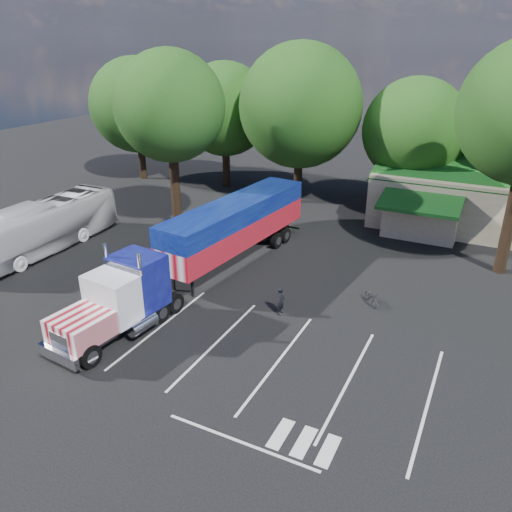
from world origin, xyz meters
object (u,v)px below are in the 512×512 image
at_px(woman, 281,301).
at_px(bicycle, 371,297).
at_px(silver_sedan, 409,219).
at_px(semi_truck, 210,240).
at_px(tour_bus, 42,227).

relative_size(woman, bicycle, 1.00).
height_order(woman, bicycle, woman).
xyz_separation_m(woman, silver_sedan, (3.40, 16.14, -0.13)).
relative_size(semi_truck, bicycle, 13.17).
bearing_deg(silver_sedan, bicycle, 177.57).
height_order(tour_bus, silver_sedan, tour_bus).
relative_size(woman, tour_bus, 0.13).
bearing_deg(bicycle, semi_truck, 147.96).
distance_m(bicycle, silver_sedan, 12.98).
distance_m(woman, silver_sedan, 16.50).
distance_m(semi_truck, tour_bus, 12.22).
height_order(semi_truck, silver_sedan, semi_truck).
relative_size(woman, silver_sedan, 0.40).
height_order(woman, silver_sedan, woman).
relative_size(bicycle, tour_bus, 0.13).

